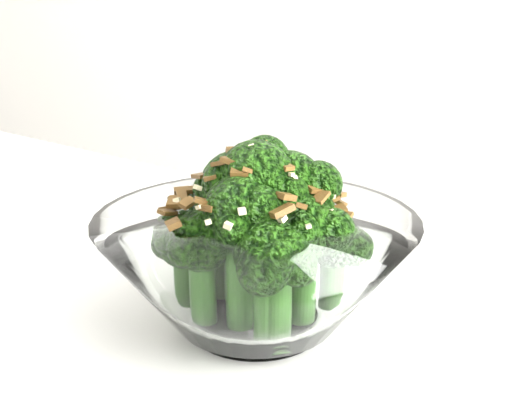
% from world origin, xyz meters
% --- Properties ---
extents(broccoli_dish, '(0.24, 0.24, 0.15)m').
position_xyz_m(broccoli_dish, '(0.30, 0.06, 0.81)').
color(broccoli_dish, white).
rests_on(broccoli_dish, table).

